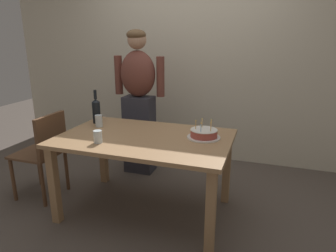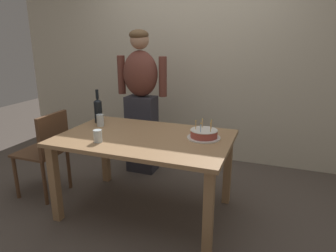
{
  "view_description": "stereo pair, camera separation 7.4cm",
  "coord_description": "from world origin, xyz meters",
  "px_view_note": "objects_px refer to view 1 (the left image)",
  "views": [
    {
      "loc": [
        0.99,
        -2.29,
        1.57
      ],
      "look_at": [
        0.2,
        0.05,
        0.84
      ],
      "focal_mm": 31.96,
      "sensor_mm": 36.0,
      "label": 1
    },
    {
      "loc": [
        1.06,
        -2.27,
        1.57
      ],
      "look_at": [
        0.2,
        0.05,
        0.84
      ],
      "focal_mm": 31.96,
      "sensor_mm": 36.0,
      "label": 2
    }
  ],
  "objects_px": {
    "water_glass_near": "(98,137)",
    "birthday_cake": "(204,134)",
    "wine_bottle": "(96,110)",
    "person_man_bearded": "(139,101)",
    "water_glass_far": "(99,121)",
    "dining_chair": "(45,149)"
  },
  "relations": [
    {
      "from": "person_man_bearded",
      "to": "dining_chair",
      "type": "relative_size",
      "value": 1.9
    },
    {
      "from": "water_glass_near",
      "to": "person_man_bearded",
      "type": "xyz_separation_m",
      "value": [
        -0.12,
        1.09,
        0.08
      ]
    },
    {
      "from": "birthday_cake",
      "to": "water_glass_near",
      "type": "relative_size",
      "value": 2.74
    },
    {
      "from": "water_glass_near",
      "to": "water_glass_far",
      "type": "distance_m",
      "value": 0.47
    },
    {
      "from": "water_glass_near",
      "to": "person_man_bearded",
      "type": "relative_size",
      "value": 0.06
    },
    {
      "from": "birthday_cake",
      "to": "water_glass_near",
      "type": "height_order",
      "value": "birthday_cake"
    },
    {
      "from": "water_glass_near",
      "to": "water_glass_far",
      "type": "xyz_separation_m",
      "value": [
        -0.24,
        0.41,
        0.01
      ]
    },
    {
      "from": "wine_bottle",
      "to": "person_man_bearded",
      "type": "relative_size",
      "value": 0.2
    },
    {
      "from": "wine_bottle",
      "to": "dining_chair",
      "type": "xyz_separation_m",
      "value": [
        -0.42,
        -0.31,
        -0.35
      ]
    },
    {
      "from": "wine_bottle",
      "to": "water_glass_near",
      "type": "bearing_deg",
      "value": -57.7
    },
    {
      "from": "birthday_cake",
      "to": "person_man_bearded",
      "type": "relative_size",
      "value": 0.17
    },
    {
      "from": "water_glass_far",
      "to": "person_man_bearded",
      "type": "height_order",
      "value": "person_man_bearded"
    },
    {
      "from": "person_man_bearded",
      "to": "dining_chair",
      "type": "distance_m",
      "value": 1.14
    },
    {
      "from": "wine_bottle",
      "to": "dining_chair",
      "type": "relative_size",
      "value": 0.39
    },
    {
      "from": "water_glass_near",
      "to": "water_glass_far",
      "type": "relative_size",
      "value": 0.9
    },
    {
      "from": "water_glass_near",
      "to": "birthday_cake",
      "type": "bearing_deg",
      "value": 26.61
    },
    {
      "from": "birthday_cake",
      "to": "person_man_bearded",
      "type": "distance_m",
      "value": 1.15
    },
    {
      "from": "water_glass_near",
      "to": "dining_chair",
      "type": "height_order",
      "value": "dining_chair"
    },
    {
      "from": "water_glass_near",
      "to": "wine_bottle",
      "type": "xyz_separation_m",
      "value": [
        -0.33,
        0.52,
        0.08
      ]
    },
    {
      "from": "birthday_cake",
      "to": "dining_chair",
      "type": "xyz_separation_m",
      "value": [
        -1.55,
        -0.19,
        -0.26
      ]
    },
    {
      "from": "water_glass_far",
      "to": "wine_bottle",
      "type": "height_order",
      "value": "wine_bottle"
    },
    {
      "from": "wine_bottle",
      "to": "dining_chair",
      "type": "distance_m",
      "value": 0.63
    }
  ]
}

